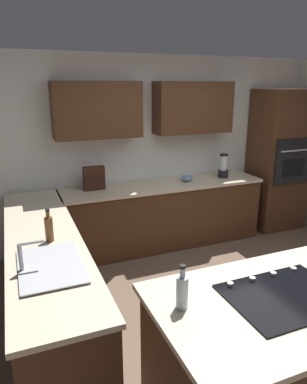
% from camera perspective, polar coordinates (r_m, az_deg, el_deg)
% --- Properties ---
extents(ground_plane, '(14.00, 14.00, 0.00)m').
position_cam_1_polar(ground_plane, '(3.92, 13.73, -17.81)').
color(ground_plane, brown).
extents(wall_back, '(6.00, 0.44, 2.60)m').
position_cam_1_polar(wall_back, '(5.05, 0.58, 8.32)').
color(wall_back, silver).
rests_on(wall_back, ground).
extents(lower_cabinets_back, '(2.80, 0.60, 0.86)m').
position_cam_1_polar(lower_cabinets_back, '(5.00, 1.66, -3.86)').
color(lower_cabinets_back, '#472B19').
rests_on(lower_cabinets_back, ground).
extents(countertop_back, '(2.84, 0.64, 0.04)m').
position_cam_1_polar(countertop_back, '(4.86, 1.70, 1.10)').
color(countertop_back, beige).
rests_on(countertop_back, lower_cabinets_back).
extents(lower_cabinets_side, '(0.60, 2.90, 0.86)m').
position_cam_1_polar(lower_cabinets_side, '(3.58, -16.81, -13.56)').
color(lower_cabinets_side, '#472B19').
rests_on(lower_cabinets_side, ground).
extents(countertop_side, '(0.64, 2.94, 0.04)m').
position_cam_1_polar(countertop_side, '(3.38, -17.45, -6.95)').
color(countertop_side, beige).
rests_on(countertop_side, lower_cabinets_side).
extents(island_base, '(1.65, 0.97, 0.86)m').
position_cam_1_polar(island_base, '(2.78, 19.51, -23.75)').
color(island_base, '#472B19').
rests_on(island_base, ground).
extents(island_top, '(1.73, 1.05, 0.04)m').
position_cam_1_polar(island_top, '(2.52, 20.54, -15.89)').
color(island_top, beige).
rests_on(island_top, island_base).
extents(wall_oven, '(0.80, 0.66, 2.15)m').
position_cam_1_polar(wall_oven, '(5.86, 19.52, 4.81)').
color(wall_oven, '#472B19').
rests_on(wall_oven, ground).
extents(sink_unit, '(0.46, 0.70, 0.23)m').
position_cam_1_polar(sink_unit, '(2.79, -16.44, -11.26)').
color(sink_unit, '#515456').
rests_on(sink_unit, countertop_side).
extents(cooktop, '(0.76, 0.56, 0.03)m').
position_cam_1_polar(cooktop, '(2.51, 20.52, -15.30)').
color(cooktop, black).
rests_on(cooktop, island_top).
extents(blender, '(0.15, 0.15, 0.35)m').
position_cam_1_polar(blender, '(5.27, 11.20, 3.93)').
color(blender, black).
rests_on(blender, countertop_back).
extents(mixing_bowl, '(0.17, 0.17, 0.09)m').
position_cam_1_polar(mixing_bowl, '(5.00, 5.35, 2.25)').
color(mixing_bowl, '#668CB2').
rests_on(mixing_bowl, countertop_back).
extents(spice_rack, '(0.27, 0.11, 0.31)m').
position_cam_1_polar(spice_rack, '(4.61, -9.57, 2.20)').
color(spice_rack, '#381E14').
rests_on(spice_rack, countertop_back).
extents(dish_soap_bottle, '(0.07, 0.07, 0.30)m').
position_cam_1_polar(dish_soap_bottle, '(3.19, -16.50, -5.63)').
color(dish_soap_bottle, brown).
rests_on(dish_soap_bottle, countertop_side).
extents(oil_bottle, '(0.07, 0.07, 0.29)m').
position_cam_1_polar(oil_bottle, '(2.21, 4.63, -15.62)').
color(oil_bottle, silver).
rests_on(oil_bottle, island_top).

